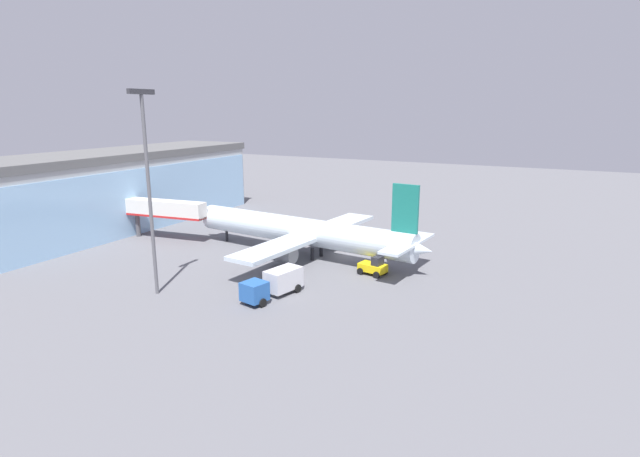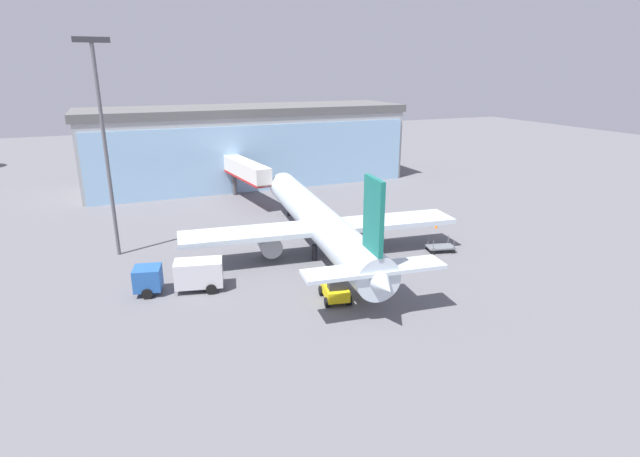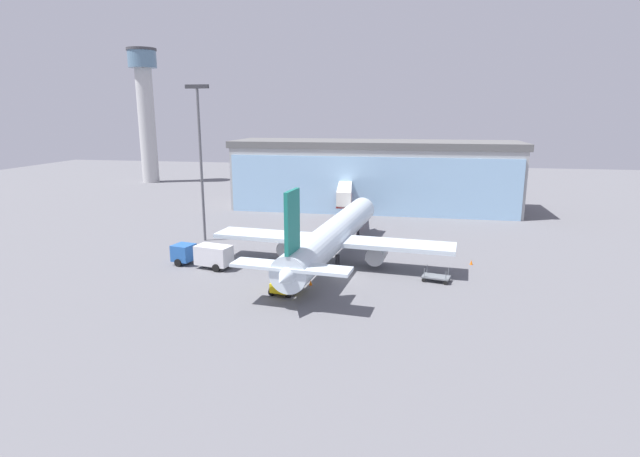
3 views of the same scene
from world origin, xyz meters
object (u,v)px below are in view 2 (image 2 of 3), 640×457
at_px(apron_light_mast, 104,134).
at_px(safety_cone_wingtip, 436,226).
at_px(catering_truck, 182,275).
at_px(jet_bridge, 246,171).
at_px(airplane, 319,222).
at_px(baggage_cart, 440,247).
at_px(safety_cone_nose, 344,281).
at_px(pushback_tug, 335,290).

bearing_deg(apron_light_mast, safety_cone_wingtip, -8.22).
relative_size(apron_light_mast, catering_truck, 2.75).
bearing_deg(jet_bridge, safety_cone_wingtip, -145.66).
height_order(airplane, safety_cone_wingtip, airplane).
relative_size(jet_bridge, safety_cone_wingtip, 24.77).
bearing_deg(safety_cone_wingtip, apron_light_mast, 171.78).
bearing_deg(catering_truck, safety_cone_wingtip, -155.67).
xyz_separation_m(catering_truck, safety_cone_wingtip, (30.40, 6.49, -1.19)).
distance_m(apron_light_mast, baggage_cart, 35.23).
xyz_separation_m(jet_bridge, safety_cone_nose, (0.74, -31.03, -4.25)).
bearing_deg(baggage_cart, safety_cone_nose, -151.43).
bearing_deg(safety_cone_wingtip, pushback_tug, -145.47).
bearing_deg(pushback_tug, baggage_cart, -56.22).
distance_m(apron_light_mast, catering_truck, 16.57).
distance_m(baggage_cart, pushback_tug, 16.11).
height_order(jet_bridge, airplane, airplane).
relative_size(catering_truck, safety_cone_wingtip, 13.82).
xyz_separation_m(airplane, baggage_cart, (11.74, -4.66, -2.80)).
bearing_deg(baggage_cart, apron_light_mast, 171.89).
height_order(catering_truck, baggage_cart, catering_truck).
relative_size(jet_bridge, apron_light_mast, 0.65).
relative_size(baggage_cart, safety_cone_nose, 5.62).
height_order(apron_light_mast, safety_cone_nose, apron_light_mast).
xyz_separation_m(pushback_tug, safety_cone_wingtip, (19.15, 13.18, -0.70)).
distance_m(airplane, safety_cone_wingtip, 16.49).
distance_m(jet_bridge, catering_truck, 30.02).
height_order(airplane, safety_cone_nose, airplane).
xyz_separation_m(apron_light_mast, catering_truck, (4.88, -11.59, -10.79)).
height_order(baggage_cart, safety_cone_nose, baggage_cart).
height_order(apron_light_mast, airplane, apron_light_mast).
distance_m(jet_bridge, airplane, 22.93).
relative_size(apron_light_mast, baggage_cart, 6.78).
xyz_separation_m(jet_bridge, airplane, (1.76, -22.82, -1.23)).
bearing_deg(safety_cone_wingtip, baggage_cart, -122.06).
bearing_deg(apron_light_mast, jet_bridge, 41.57).
bearing_deg(airplane, apron_light_mast, 75.08).
relative_size(jet_bridge, safety_cone_nose, 24.77).
height_order(jet_bridge, safety_cone_nose, jet_bridge).
relative_size(jet_bridge, airplane, 0.38).
height_order(pushback_tug, safety_cone_nose, pushback_tug).
bearing_deg(baggage_cart, pushback_tug, -143.98).
bearing_deg(jet_bridge, airplane, 177.89).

